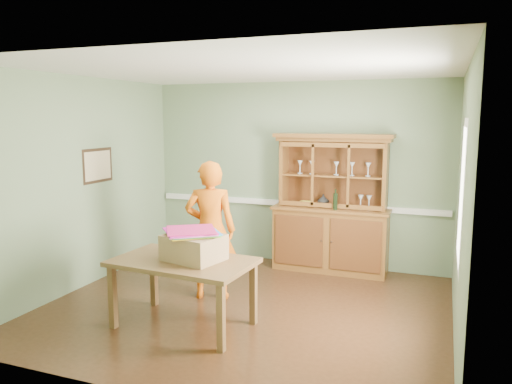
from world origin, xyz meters
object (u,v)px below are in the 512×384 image
at_px(cardboard_box, 194,247).
at_px(person, 210,230).
at_px(china_hutch, 331,223).
at_px(dining_table, 183,268).

relative_size(cardboard_box, person, 0.34).
bearing_deg(china_hutch, dining_table, -112.29).
height_order(china_hutch, dining_table, china_hutch).
height_order(dining_table, person, person).
bearing_deg(cardboard_box, dining_table, -157.73).
bearing_deg(cardboard_box, person, 104.53).
relative_size(china_hutch, dining_table, 1.31).
xyz_separation_m(dining_table, cardboard_box, (0.11, 0.04, 0.22)).
bearing_deg(china_hutch, person, -125.06).
xyz_separation_m(china_hutch, dining_table, (-1.02, -2.48, -0.06)).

